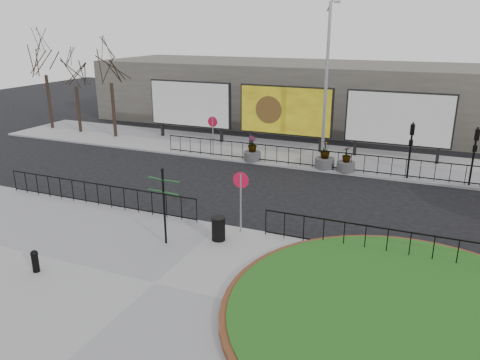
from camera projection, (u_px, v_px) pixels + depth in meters
The scene contains 26 objects.
ground at pixel (222, 227), 19.16m from camera, with size 90.00×90.00×0.00m, color black.
pavement_near at pixel (155, 285), 14.77m from camera, with size 30.00×10.00×0.12m, color gray.
pavement_far at pixel (302, 155), 29.64m from camera, with size 44.00×6.00×0.12m, color gray.
brick_edge at pixel (408, 318), 12.82m from camera, with size 10.40×10.40×0.18m, color brown.
grass_lawn at pixel (408, 318), 12.82m from camera, with size 10.00×10.00×0.22m, color #174D14.
railing_near_left at pixel (98, 194), 20.91m from camera, with size 10.00×0.10×1.10m, color black, non-canonical shape.
railing_near_right at pixel (387, 242), 16.28m from camera, with size 9.00×0.10×1.10m, color black, non-canonical shape.
railing_far at pixel (307, 158), 26.71m from camera, with size 18.00×0.10×1.10m, color black, non-canonical shape.
speed_sign_far at pixel (213, 127), 28.64m from camera, with size 0.64×0.07×2.47m.
speed_sign_near at pixel (241, 189), 17.85m from camera, with size 0.64×0.07×2.47m.
billboard_left at pixel (190, 104), 32.84m from camera, with size 6.20×0.31×4.10m.
billboard_mid at pixel (285, 111), 30.25m from camera, with size 6.20×0.31×4.10m.
billboard_right at pixel (398, 119), 27.65m from camera, with size 6.20×0.31×4.10m.
lamp_post at pixel (326, 81), 26.71m from camera, with size 0.74×0.18×9.23m.
signal_pole_a at pixel (411, 142), 24.26m from camera, with size 0.22×0.26×3.00m.
signal_pole_b at pixel (475, 148), 23.15m from camera, with size 0.22×0.26×3.00m.
tree_left at pixel (112, 88), 33.26m from camera, with size 2.00×2.00×7.00m, color #2D2119, non-canonical shape.
tree_mid at pixel (76, 91), 34.95m from camera, with size 2.00×2.00×6.20m, color #2D2119, non-canonical shape.
tree_far at pixel (47, 80), 36.03m from camera, with size 2.00×2.00×7.50m, color #2D2119, non-canonical shape.
building_backdrop at pixel (337, 96), 37.62m from camera, with size 40.00×10.00×5.00m, color #5E5952.
fingerpost_sign at pixel (164, 199), 16.91m from camera, with size 1.37×0.32×2.93m.
bollard at pixel (35, 260), 15.32m from camera, with size 0.25×0.25×0.77m.
litter_bin at pixel (218, 229), 17.59m from camera, with size 0.56×0.56×0.92m.
planter_a at pixel (252, 152), 28.06m from camera, with size 1.02×1.02×1.49m.
planter_b at pixel (325, 159), 26.54m from camera, with size 1.10×1.10×1.58m.
planter_c at pixel (346, 163), 26.00m from camera, with size 1.00×1.00×1.40m.
Camera 1 is at (7.53, -15.91, 7.84)m, focal length 35.00 mm.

